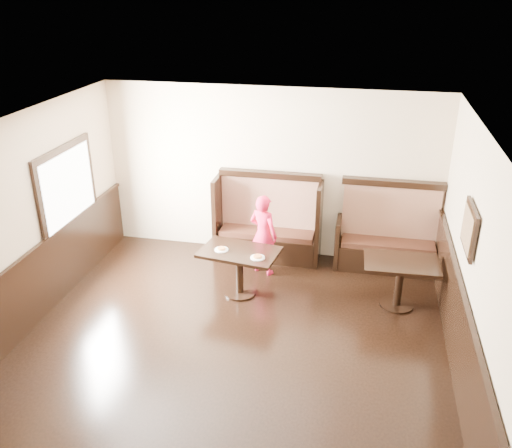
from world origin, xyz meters
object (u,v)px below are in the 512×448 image
(table_neighbor, at_px, (400,273))
(child, at_px, (263,235))
(booth_main, at_px, (268,227))
(table_main, at_px, (239,261))
(booth_neighbor, at_px, (388,240))

(table_neighbor, distance_m, child, 2.15)
(booth_main, relative_size, table_neighbor, 1.67)
(booth_main, height_order, child, booth_main)
(booth_main, xyz_separation_m, table_main, (-0.18, -1.28, 0.02))
(booth_neighbor, distance_m, table_main, 2.49)
(booth_main, bearing_deg, child, -86.79)
(booth_main, distance_m, child, 0.59)
(booth_main, height_order, table_neighbor, booth_main)
(booth_neighbor, height_order, child, booth_neighbor)
(table_main, bearing_deg, child, 81.65)
(booth_neighbor, distance_m, table_neighbor, 1.16)
(booth_main, relative_size, child, 1.33)
(booth_neighbor, relative_size, table_neighbor, 1.58)
(table_main, bearing_deg, booth_main, 90.36)
(table_main, relative_size, table_neighbor, 1.15)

